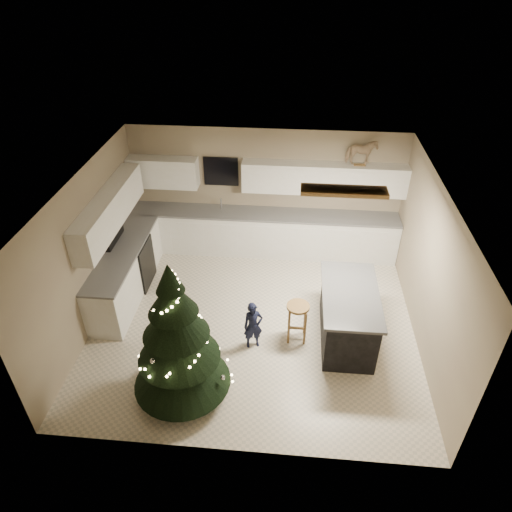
{
  "coord_description": "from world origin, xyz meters",
  "views": [
    {
      "loc": [
        0.57,
        -5.93,
        5.53
      ],
      "look_at": [
        0.0,
        0.35,
        1.15
      ],
      "focal_mm": 32.0,
      "sensor_mm": 36.0,
      "label": 1
    }
  ],
  "objects_px": {
    "toddler": "(253,326)",
    "rocking_horse": "(361,152)",
    "island": "(348,316)",
    "bar_stool": "(298,314)",
    "christmas_tree": "(178,345)"
  },
  "relations": [
    {
      "from": "toddler",
      "to": "rocking_horse",
      "type": "xyz_separation_m",
      "value": [
        1.76,
        2.91,
        1.82
      ]
    },
    {
      "from": "island",
      "to": "bar_stool",
      "type": "height_order",
      "value": "island"
    },
    {
      "from": "island",
      "to": "rocking_horse",
      "type": "height_order",
      "value": "rocking_horse"
    },
    {
      "from": "christmas_tree",
      "to": "rocking_horse",
      "type": "xyz_separation_m",
      "value": [
        2.7,
        3.92,
        1.3
      ]
    },
    {
      "from": "toddler",
      "to": "rocking_horse",
      "type": "distance_m",
      "value": 3.86
    },
    {
      "from": "bar_stool",
      "to": "christmas_tree",
      "type": "height_order",
      "value": "christmas_tree"
    },
    {
      "from": "island",
      "to": "bar_stool",
      "type": "bearing_deg",
      "value": -173.44
    },
    {
      "from": "bar_stool",
      "to": "rocking_horse",
      "type": "height_order",
      "value": "rocking_horse"
    },
    {
      "from": "island",
      "to": "christmas_tree",
      "type": "height_order",
      "value": "christmas_tree"
    },
    {
      "from": "rocking_horse",
      "to": "island",
      "type": "bearing_deg",
      "value": 167.27
    },
    {
      "from": "island",
      "to": "rocking_horse",
      "type": "xyz_separation_m",
      "value": [
        0.24,
        2.58,
        1.78
      ]
    },
    {
      "from": "island",
      "to": "bar_stool",
      "type": "distance_m",
      "value": 0.83
    },
    {
      "from": "toddler",
      "to": "rocking_horse",
      "type": "relative_size",
      "value": 1.46
    },
    {
      "from": "rocking_horse",
      "to": "bar_stool",
      "type": "bearing_deg",
      "value": 151.0
    },
    {
      "from": "bar_stool",
      "to": "toddler",
      "type": "xyz_separation_m",
      "value": [
        -0.71,
        -0.23,
        -0.1
      ]
    }
  ]
}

